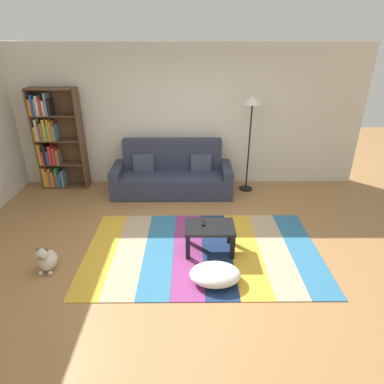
# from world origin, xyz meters

# --- Properties ---
(ground_plane) EXTENTS (14.00, 14.00, 0.00)m
(ground_plane) POSITION_xyz_m (0.00, 0.00, 0.00)
(ground_plane) COLOR #9E7042
(back_wall) EXTENTS (6.80, 0.10, 2.70)m
(back_wall) POSITION_xyz_m (0.00, 2.55, 1.35)
(back_wall) COLOR silver
(back_wall) RESTS_ON ground_plane
(rug) EXTENTS (3.30, 2.01, 0.01)m
(rug) POSITION_xyz_m (0.20, 0.03, 0.01)
(rug) COLOR gold
(rug) RESTS_ON ground_plane
(couch) EXTENTS (2.26, 0.80, 1.00)m
(couch) POSITION_xyz_m (-0.31, 2.02, 0.34)
(couch) COLOR #2D3347
(couch) RESTS_ON ground_plane
(bookshelf) EXTENTS (0.90, 0.28, 1.94)m
(bookshelf) POSITION_xyz_m (-2.60, 2.31, 0.93)
(bookshelf) COLOR brown
(bookshelf) RESTS_ON ground_plane
(coffee_table) EXTENTS (0.69, 0.46, 0.40)m
(coffee_table) POSITION_xyz_m (0.30, 0.05, 0.33)
(coffee_table) COLOR black
(coffee_table) RESTS_ON rug
(pouf) EXTENTS (0.64, 0.47, 0.21)m
(pouf) POSITION_xyz_m (0.34, -0.62, 0.11)
(pouf) COLOR white
(pouf) RESTS_ON rug
(dog) EXTENTS (0.22, 0.35, 0.40)m
(dog) POSITION_xyz_m (-1.83, -0.37, 0.16)
(dog) COLOR beige
(dog) RESTS_ON ground_plane
(standing_lamp) EXTENTS (0.32, 0.32, 1.82)m
(standing_lamp) POSITION_xyz_m (1.15, 2.12, 1.52)
(standing_lamp) COLOR black
(standing_lamp) RESTS_ON ground_plane
(tv_remote) EXTENTS (0.05, 0.15, 0.02)m
(tv_remote) POSITION_xyz_m (0.21, 0.12, 0.42)
(tv_remote) COLOR black
(tv_remote) RESTS_ON coffee_table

